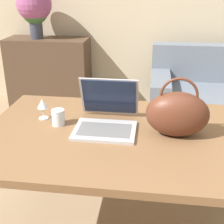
% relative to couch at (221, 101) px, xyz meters
% --- Properties ---
extents(dining_table, '(1.49, 0.98, 0.72)m').
position_rel_couch_xyz_m(dining_table, '(-0.90, -1.73, 0.37)').
color(dining_table, brown).
rests_on(dining_table, ground_plane).
extents(couch, '(1.51, 0.86, 0.82)m').
position_rel_couch_xyz_m(couch, '(0.00, 0.00, 0.00)').
color(couch, slate).
rests_on(couch, ground_plane).
extents(sideboard, '(0.96, 0.40, 0.84)m').
position_rel_couch_xyz_m(sideboard, '(-1.98, 0.31, 0.14)').
color(sideboard, '#4C3828').
rests_on(sideboard, ground_plane).
extents(laptop, '(0.33, 0.36, 0.26)m').
position_rel_couch_xyz_m(laptop, '(-0.98, -1.64, 0.51)').
color(laptop, '#ADADB2').
rests_on(laptop, dining_table).
extents(drinking_glass, '(0.07, 0.07, 0.09)m').
position_rel_couch_xyz_m(drinking_glass, '(-1.26, -1.67, 0.48)').
color(drinking_glass, silver).
rests_on(drinking_glass, dining_table).
extents(wine_glass, '(0.06, 0.06, 0.12)m').
position_rel_couch_xyz_m(wine_glass, '(-1.37, -1.60, 0.53)').
color(wine_glass, silver).
rests_on(wine_glass, dining_table).
extents(handbag, '(0.33, 0.18, 0.32)m').
position_rel_couch_xyz_m(handbag, '(-0.60, -1.71, 0.56)').
color(handbag, '#592D1E').
rests_on(handbag, dining_table).
extents(flower_vase, '(0.39, 0.39, 0.58)m').
position_rel_couch_xyz_m(flower_vase, '(-2.09, 0.29, 0.90)').
color(flower_vase, '#333847').
rests_on(flower_vase, sideboard).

